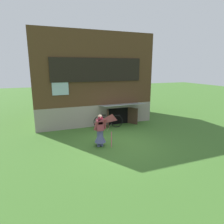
{
  "coord_description": "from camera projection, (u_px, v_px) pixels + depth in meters",
  "views": [
    {
      "loc": [
        -3.4,
        -8.19,
        3.6
      ],
      "look_at": [
        0.2,
        1.17,
        1.28
      ],
      "focal_mm": 31.24,
      "sensor_mm": 36.0,
      "label": 1
    }
  ],
  "objects": [
    {
      "name": "kite",
      "position": [
        112.0,
        123.0,
        8.46
      ],
      "size": [
        0.95,
        0.95,
        1.53
      ],
      "color": "#E54C7F",
      "rests_on": "ground_plane"
    },
    {
      "name": "person",
      "position": [
        100.0,
        133.0,
        8.94
      ],
      "size": [
        0.6,
        0.52,
        1.52
      ],
      "rotation": [
        0.0,
        0.0,
        0.13
      ],
      "color": "#474C75",
      "rests_on": "ground_plane"
    },
    {
      "name": "log_house",
      "position": [
        88.0,
        78.0,
        13.69
      ],
      "size": [
        7.36,
        5.85,
        5.65
      ],
      "color": "gray",
      "rests_on": "ground_plane"
    },
    {
      "name": "bicycle_black",
      "position": [
        108.0,
        121.0,
        11.78
      ],
      "size": [
        1.75,
        0.43,
        0.81
      ],
      "rotation": [
        0.0,
        0.0,
        -0.22
      ],
      "color": "black",
      "rests_on": "ground_plane"
    },
    {
      "name": "ground_plane",
      "position": [
        117.0,
        143.0,
        9.45
      ],
      "size": [
        60.0,
        60.0,
        0.0
      ],
      "primitive_type": "plane",
      "color": "#3D6B28"
    }
  ]
}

